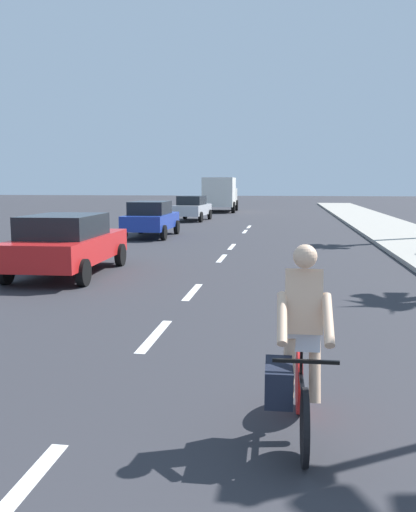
# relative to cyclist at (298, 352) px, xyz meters

# --- Properties ---
(ground_plane) EXTENTS (160.00, 160.00, 0.00)m
(ground_plane) POSITION_rel_cyclist_xyz_m (-2.13, 14.47, -0.83)
(ground_plane) COLOR #2D2D33
(lane_stripe_1) EXTENTS (0.16, 1.80, 0.01)m
(lane_stripe_1) POSITION_rel_cyclist_xyz_m (-2.13, -1.38, -0.83)
(lane_stripe_1) COLOR white
(lane_stripe_1) RESTS_ON ground
(lane_stripe_2) EXTENTS (0.16, 1.80, 0.01)m
(lane_stripe_2) POSITION_rel_cyclist_xyz_m (-2.13, 3.04, -0.83)
(lane_stripe_2) COLOR white
(lane_stripe_2) RESTS_ON ground
(lane_stripe_3) EXTENTS (0.16, 1.80, 0.01)m
(lane_stripe_3) POSITION_rel_cyclist_xyz_m (-2.13, 6.43, -0.83)
(lane_stripe_3) COLOR white
(lane_stripe_3) RESTS_ON ground
(lane_stripe_4) EXTENTS (0.16, 1.80, 0.01)m
(lane_stripe_4) POSITION_rel_cyclist_xyz_m (-2.13, 11.71, -0.83)
(lane_stripe_4) COLOR white
(lane_stripe_4) RESTS_ON ground
(lane_stripe_5) EXTENTS (0.16, 1.80, 0.01)m
(lane_stripe_5) POSITION_rel_cyclist_xyz_m (-2.13, 14.82, -0.83)
(lane_stripe_5) COLOR white
(lane_stripe_5) RESTS_ON ground
(lane_stripe_6) EXTENTS (0.16, 1.80, 0.01)m
(lane_stripe_6) POSITION_rel_cyclist_xyz_m (-2.13, 21.13, -0.83)
(lane_stripe_6) COLOR white
(lane_stripe_6) RESTS_ON ground
(lane_stripe_7) EXTENTS (0.16, 1.80, 0.01)m
(lane_stripe_7) POSITION_rel_cyclist_xyz_m (-2.13, 23.97, -0.83)
(lane_stripe_7) COLOR white
(lane_stripe_7) RESTS_ON ground
(cyclist) EXTENTS (0.63, 1.71, 1.82)m
(cyclist) POSITION_rel_cyclist_xyz_m (0.00, 0.00, 0.00)
(cyclist) COLOR black
(cyclist) RESTS_ON ground
(parked_car_red) EXTENTS (2.20, 4.58, 1.57)m
(parked_car_red) POSITION_rel_cyclist_xyz_m (-5.73, 8.16, 0.01)
(parked_car_red) COLOR red
(parked_car_red) RESTS_ON ground
(parked_car_blue) EXTENTS (1.94, 4.12, 1.57)m
(parked_car_blue) POSITION_rel_cyclist_xyz_m (-6.05, 18.01, 0.01)
(parked_car_blue) COLOR #1E389E
(parked_car_blue) RESTS_ON ground
(parked_car_silver) EXTENTS (2.05, 4.07, 1.57)m
(parked_car_silver) POSITION_rel_cyclist_xyz_m (-6.03, 28.29, 0.01)
(parked_car_silver) COLOR #B7BABF
(parked_car_silver) RESTS_ON ground
(delivery_truck) EXTENTS (2.83, 6.31, 2.80)m
(delivery_truck) POSITION_rel_cyclist_xyz_m (-5.58, 38.99, 0.67)
(delivery_truck) COLOR beige
(delivery_truck) RESTS_ON ground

